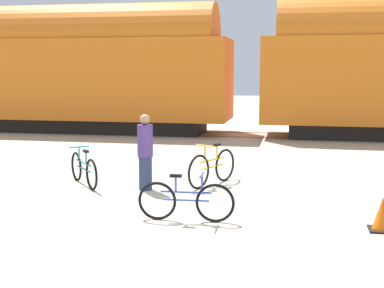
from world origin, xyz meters
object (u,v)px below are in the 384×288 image
(bicycle_teal, at_px, (84,169))
(traffic_cone, at_px, (382,215))
(bicycle_yellow, at_px, (212,167))
(freight_train, at_px, (246,66))
(person_in_purple, at_px, (145,152))
(bicycle_blue, at_px, (186,201))

(bicycle_teal, xyz_separation_m, traffic_cone, (5.90, -2.18, -0.10))
(bicycle_teal, relative_size, bicycle_yellow, 0.84)
(freight_train, xyz_separation_m, person_in_purple, (-1.17, -9.68, -1.82))
(bicycle_blue, relative_size, traffic_cone, 2.99)
(bicycle_yellow, height_order, traffic_cone, bicycle_yellow)
(bicycle_blue, relative_size, bicycle_yellow, 1.03)
(bicycle_teal, xyz_separation_m, bicycle_yellow, (2.75, 0.58, 0.04))
(bicycle_yellow, distance_m, person_in_purple, 1.55)
(bicycle_teal, bearing_deg, traffic_cone, -20.30)
(person_in_purple, bearing_deg, bicycle_blue, -104.41)
(bicycle_blue, xyz_separation_m, bicycle_yellow, (-0.00, 2.84, 0.04))
(freight_train, distance_m, bicycle_teal, 10.14)
(bicycle_yellow, bearing_deg, freight_train, 90.90)
(bicycle_teal, distance_m, bicycle_blue, 3.57)
(bicycle_blue, xyz_separation_m, person_in_purple, (-1.31, 2.12, 0.45))
(freight_train, distance_m, bicycle_yellow, 9.24)
(bicycle_teal, height_order, person_in_purple, person_in_purple)
(freight_train, xyz_separation_m, bicycle_blue, (0.14, -11.80, -2.28))
(bicycle_blue, height_order, person_in_purple, person_in_purple)
(bicycle_yellow, relative_size, person_in_purple, 1.00)
(freight_train, relative_size, person_in_purple, 34.90)
(bicycle_blue, relative_size, person_in_purple, 1.03)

